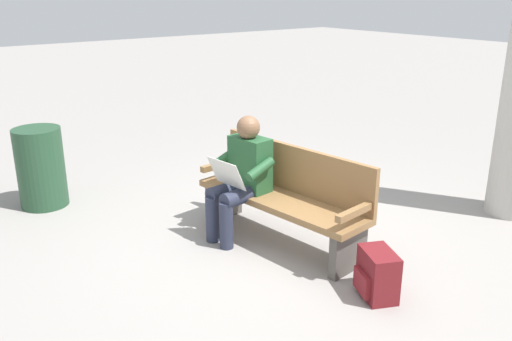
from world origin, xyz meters
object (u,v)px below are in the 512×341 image
bench_near (285,195)px  trash_bin (41,168)px  person_seated (241,174)px  backpack (377,275)px

bench_near → trash_bin: 2.76m
person_seated → trash_bin: person_seated is taller
trash_bin → bench_near: bearing=-145.7°
bench_near → backpack: 1.24m
person_seated → trash_bin: (1.96, 1.28, -0.19)m
bench_near → trash_bin: bearing=27.7°
bench_near → person_seated: size_ratio=1.56×
bench_near → backpack: bench_near is taller
person_seated → trash_bin: bearing=26.6°
backpack → trash_bin: 3.79m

